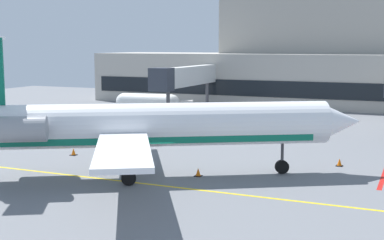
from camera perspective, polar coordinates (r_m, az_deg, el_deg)
The scene contains 9 objects.
ground at distance 34.68m, azimuth -3.51°, elevation -6.25°, with size 120.00×120.00×0.11m.
terminal_building at distance 79.19m, azimuth 11.94°, elevation 6.24°, with size 61.64×14.70×18.22m.
jet_bridge_west at distance 66.98m, azimuth -0.75°, elevation 4.59°, with size 2.40×16.48×5.90m.
regional_jet at distance 34.23m, azimuth -5.74°, elevation -0.59°, with size 26.36×20.27×9.00m.
baggage_tug at distance 60.78m, azimuth -0.61°, elevation 0.90°, with size 2.57×3.91×2.21m.
fuel_tank at distance 67.52m, azimuth -4.74°, elevation 1.91°, with size 8.35×2.86×2.44m.
safety_cone_alpha at distance 39.31m, azimuth 15.37°, elevation -4.38°, with size 0.47×0.47×0.55m.
safety_cone_bravo at distance 42.61m, azimuth -12.46°, elevation -3.34°, with size 0.47×0.47×0.55m.
safety_cone_charlie at distance 35.04m, azimuth 0.66°, elevation -5.59°, with size 0.47×0.47×0.55m.
Camera 1 is at (15.27, -29.95, 8.45)m, focal length 50.28 mm.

